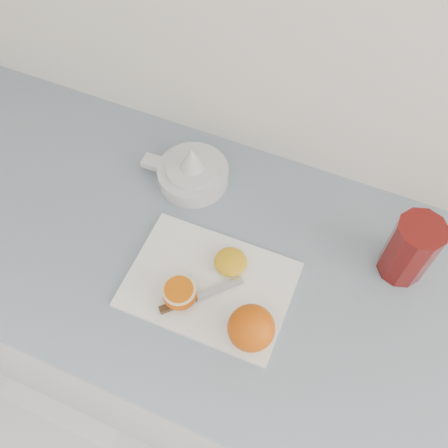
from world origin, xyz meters
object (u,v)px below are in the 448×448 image
cutting_board (209,285)px  red_tumbler (409,251)px  counter (263,351)px  half_orange (180,294)px  citrus_juicer (192,172)px

cutting_board → red_tumbler: red_tumbler is taller
counter → half_orange: 0.51m
half_orange → red_tumbler: red_tumbler is taller
counter → citrus_juicer: (-0.26, 0.16, 0.47)m
counter → cutting_board: 0.47m
cutting_board → half_orange: 0.07m
cutting_board → citrus_juicer: bearing=122.3°
counter → cutting_board: size_ratio=8.31×
counter → half_orange: (-0.16, -0.12, 0.48)m
cutting_board → half_orange: half_orange is taller
red_tumbler → counter: bearing=-150.6°
counter → cutting_board: (-0.12, -0.07, 0.45)m
red_tumbler → citrus_juicer: bearing=175.6°
cutting_board → red_tumbler: size_ratio=2.09×
cutting_board → red_tumbler: bearing=29.3°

